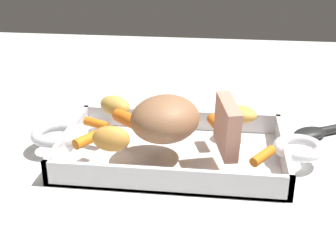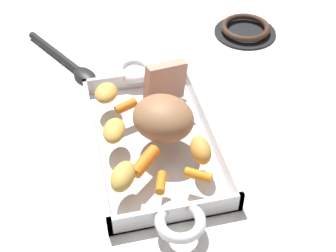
% 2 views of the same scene
% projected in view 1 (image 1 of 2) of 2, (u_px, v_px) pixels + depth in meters
% --- Properties ---
extents(ground_plane, '(1.68, 1.68, 0.00)m').
position_uv_depth(ground_plane, '(173.00, 158.00, 0.78)').
color(ground_plane, white).
extents(roasting_dish, '(0.49, 0.23, 0.04)m').
position_uv_depth(roasting_dish, '(173.00, 150.00, 0.77)').
color(roasting_dish, silver).
rests_on(roasting_dish, ground_plane).
extents(pork_roast, '(0.15, 0.15, 0.07)m').
position_uv_depth(pork_roast, '(165.00, 119.00, 0.73)').
color(pork_roast, '#976746').
rests_on(pork_roast, roasting_dish).
extents(roast_slice_thick, '(0.04, 0.09, 0.09)m').
position_uv_depth(roast_slice_thick, '(227.00, 127.00, 0.70)').
color(roast_slice_thick, tan).
rests_on(roast_slice_thick, roasting_dish).
extents(baby_carrot_southwest, '(0.05, 0.03, 0.02)m').
position_uv_depth(baby_carrot_southwest, '(97.00, 124.00, 0.79)').
color(baby_carrot_southwest, orange).
rests_on(baby_carrot_southwest, roasting_dish).
extents(baby_carrot_northeast, '(0.04, 0.05, 0.02)m').
position_uv_depth(baby_carrot_northeast, '(87.00, 140.00, 0.73)').
color(baby_carrot_northeast, orange).
rests_on(baby_carrot_northeast, roasting_dish).
extents(baby_carrot_long, '(0.06, 0.06, 0.03)m').
position_uv_depth(baby_carrot_long, '(127.00, 119.00, 0.79)').
color(baby_carrot_long, orange).
rests_on(baby_carrot_long, roasting_dish).
extents(baby_carrot_northwest, '(0.04, 0.05, 0.02)m').
position_uv_depth(baby_carrot_northwest, '(263.00, 156.00, 0.68)').
color(baby_carrot_northwest, orange).
rests_on(baby_carrot_northwest, roasting_dish).
extents(baby_carrot_center_right, '(0.03, 0.05, 0.02)m').
position_uv_depth(baby_carrot_center_right, '(216.00, 123.00, 0.79)').
color(baby_carrot_center_right, orange).
rests_on(baby_carrot_center_right, roasting_dish).
extents(potato_near_roast, '(0.07, 0.06, 0.04)m').
position_uv_depth(potato_near_roast, '(115.00, 106.00, 0.83)').
color(potato_near_roast, gold).
rests_on(potato_near_roast, roasting_dish).
extents(potato_corner, '(0.07, 0.06, 0.03)m').
position_uv_depth(potato_corner, '(241.00, 114.00, 0.81)').
color(potato_corner, gold).
rests_on(potato_corner, roasting_dish).
extents(potato_golden_large, '(0.06, 0.04, 0.04)m').
position_uv_depth(potato_golden_large, '(111.00, 139.00, 0.70)').
color(potato_golden_large, gold).
rests_on(potato_golden_large, roasting_dish).
extents(potato_golden_small, '(0.07, 0.06, 0.03)m').
position_uv_depth(potato_golden_small, '(179.00, 111.00, 0.82)').
color(potato_golden_small, gold).
rests_on(potato_golden_small, roasting_dish).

